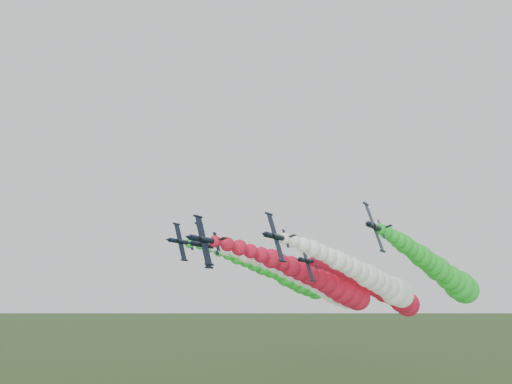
# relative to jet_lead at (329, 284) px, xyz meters

# --- Properties ---
(jet_lead) EXTENTS (10.94, 72.19, 17.31)m
(jet_lead) POSITION_rel_jet_lead_xyz_m (0.00, 0.00, 0.00)
(jet_lead) COLOR black
(jet_lead) RESTS_ON ground
(jet_inner_left) EXTENTS (10.74, 71.98, 17.10)m
(jet_inner_left) POSITION_rel_jet_lead_xyz_m (-5.04, 7.07, 0.04)
(jet_inner_left) COLOR black
(jet_inner_left) RESTS_ON ground
(jet_inner_right) EXTENTS (10.83, 72.08, 17.19)m
(jet_inner_right) POSITION_rel_jet_lead_xyz_m (9.93, 6.64, 0.73)
(jet_inner_right) COLOR black
(jet_inner_right) RESTS_ON ground
(jet_outer_left) EXTENTS (10.72, 71.97, 17.09)m
(jet_outer_left) POSITION_rel_jet_lead_xyz_m (-20.09, 18.28, 2.87)
(jet_outer_left) COLOR black
(jet_outer_left) RESTS_ON ground
(jet_outer_right) EXTENTS (11.27, 72.52, 17.63)m
(jet_outer_right) POSITION_rel_jet_lead_xyz_m (25.28, 14.15, 2.07)
(jet_outer_right) COLOR black
(jet_outer_right) RESTS_ON ground
(jet_trail) EXTENTS (11.20, 72.45, 17.57)m
(jet_trail) POSITION_rel_jet_lead_xyz_m (6.81, 26.26, -1.78)
(jet_trail) COLOR black
(jet_trail) RESTS_ON ground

